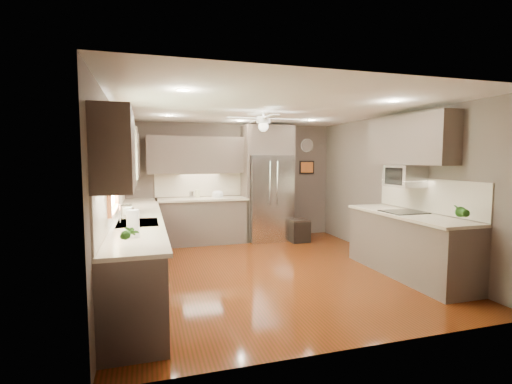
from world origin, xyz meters
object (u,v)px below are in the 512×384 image
canister_c (197,194)px  potted_plant_right (461,212)px  canister_b (192,195)px  refrigerator (268,185)px  paper_towel (133,224)px  soap_bottle (128,211)px  potted_plant_left (130,233)px  bowl (218,196)px  stool (298,231)px  microwave (405,176)px

canister_c → potted_plant_right: bearing=-55.7°
canister_b → canister_c: (0.12, 0.02, 0.02)m
refrigerator → paper_towel: refrigerator is taller
potted_plant_right → paper_towel: (-3.88, 0.32, -0.01)m
soap_bottle → potted_plant_left: potted_plant_left is taller
soap_bottle → refrigerator: refrigerator is taller
refrigerator → bowl: bearing=178.1°
canister_c → canister_b: bearing=-169.5°
potted_plant_right → refrigerator: size_ratio=0.13×
bowl → refrigerator: 1.11m
canister_c → stool: (2.04, -0.51, -0.79)m
bowl → paper_towel: paper_towel is taller
soap_bottle → potted_plant_right: (3.98, -1.65, 0.05)m
canister_b → bowl: (0.54, -0.04, -0.04)m
potted_plant_left → potted_plant_right: size_ratio=0.89×
canister_c → refrigerator: refrigerator is taller
microwave → paper_towel: 4.09m
refrigerator → stool: size_ratio=5.21×
canister_c → paper_towel: bearing=-107.4°
bowl → refrigerator: size_ratio=0.10×
canister_c → paper_towel: (-1.15, -3.68, 0.05)m
canister_b → potted_plant_left: (-1.04, -4.13, 0.07)m
refrigerator → stool: refrigerator is taller
soap_bottle → microwave: bearing=-6.3°
canister_c → bowl: 0.42m
potted_plant_left → canister_b: bearing=75.8°
potted_plant_right → potted_plant_left: bearing=-177.7°
canister_c → potted_plant_right: 4.84m
canister_c → microwave: bearing=-44.8°
potted_plant_right → microwave: microwave is taller
stool → microwave: bearing=-71.1°
potted_plant_left → refrigerator: bearing=56.7°
canister_b → paper_towel: size_ratio=0.46×
canister_b → paper_towel: paper_towel is taller
soap_bottle → bowl: bearing=54.0°
microwave → soap_bottle: bearing=173.7°
canister_b → paper_towel: bearing=-105.7°
canister_c → stool: size_ratio=0.35×
canister_c → paper_towel: 3.86m
soap_bottle → bowl: size_ratio=0.89×
refrigerator → potted_plant_left: bearing=-123.3°
canister_b → microwave: size_ratio=0.26×
refrigerator → microwave: bearing=-63.9°
canister_c → microwave: size_ratio=0.30×
bowl → stool: bearing=-15.5°
microwave → stool: bearing=108.9°
paper_towel → canister_c: bearing=72.6°
potted_plant_right → bowl: size_ratio=1.31×
canister_b → soap_bottle: size_ratio=0.69×
bowl → refrigerator: bearing=-1.9°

